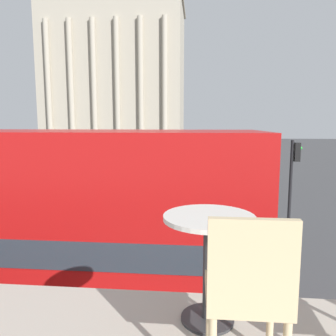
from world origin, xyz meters
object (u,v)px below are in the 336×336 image
object	(u,v)px
traffic_light_mid	(169,161)
pedestrian_black	(99,174)
car_white	(118,193)
pedestrian_red	(198,156)
car_black	(224,172)
cafe_dining_table	(209,244)
plaza_building_left	(116,79)
pedestrian_white	(121,164)
traffic_light_near	(293,176)
cafe_chair_0	(247,291)

from	to	relation	value
traffic_light_mid	pedestrian_black	world-z (taller)	traffic_light_mid
car_white	pedestrian_red	bearing A→B (deg)	56.13
car_black	cafe_dining_table	bearing A→B (deg)	-35.27
plaza_building_left	car_white	size ratio (longest dim) A/B	6.04
car_white	car_black	world-z (taller)	same
plaza_building_left	traffic_light_mid	distance (m)	43.65
car_black	pedestrian_black	xyz separation A→B (m)	(-9.07, -3.69, 0.28)
pedestrian_white	pedestrian_red	bearing A→B (deg)	117.44
cafe_dining_table	pedestrian_white	bearing A→B (deg)	104.69
plaza_building_left	pedestrian_white	world-z (taller)	plaza_building_left
traffic_light_mid	car_black	world-z (taller)	traffic_light_mid
car_black	pedestrian_white	bearing A→B (deg)	-134.80
cafe_dining_table	traffic_light_mid	distance (m)	17.94
pedestrian_white	pedestrian_black	size ratio (longest dim) A/B	1.01
pedestrian_white	pedestrian_black	world-z (taller)	pedestrian_white
plaza_building_left	pedestrian_white	size ratio (longest dim) A/B	14.63
traffic_light_near	car_black	distance (m)	13.67
pedestrian_red	pedestrian_white	world-z (taller)	pedestrian_white
cafe_chair_0	traffic_light_near	size ratio (longest dim) A/B	0.23
traffic_light_near	car_white	distance (m)	9.66
plaza_building_left	car_white	bearing A→B (deg)	-76.07
pedestrian_white	traffic_light_near	bearing A→B (deg)	13.03
cafe_dining_table	pedestrian_white	distance (m)	27.18
cafe_chair_0	plaza_building_left	distance (m)	61.23
traffic_light_near	pedestrian_black	bearing A→B (deg)	137.19
traffic_light_mid	pedestrian_white	world-z (taller)	traffic_light_mid
pedestrian_black	car_white	bearing A→B (deg)	123.77
cafe_chair_0	car_black	distance (m)	24.71
cafe_chair_0	pedestrian_black	world-z (taller)	cafe_chair_0
plaza_building_left	pedestrian_red	world-z (taller)	plaza_building_left
plaza_building_left	car_white	xyz separation A→B (m)	(10.56, -42.57, -11.97)
cafe_dining_table	cafe_chair_0	distance (m)	0.58
cafe_chair_0	traffic_light_near	xyz separation A→B (m)	(3.31, 10.99, -1.17)
plaza_building_left	traffic_light_near	distance (m)	52.10
traffic_light_mid	pedestrian_white	size ratio (longest dim) A/B	1.99
cafe_dining_table	car_black	xyz separation A→B (m)	(2.00, 23.90, -3.05)
plaza_building_left	pedestrian_white	xyz separation A→B (m)	(8.23, -31.91, -11.67)
plaza_building_left	pedestrian_black	xyz separation A→B (m)	(8.02, -37.85, -11.69)
cafe_dining_table	plaza_building_left	distance (m)	60.65
cafe_chair_0	traffic_light_near	world-z (taller)	cafe_chair_0
traffic_light_mid	car_black	distance (m)	7.41
pedestrian_white	car_black	bearing A→B (deg)	55.37
car_white	pedestrian_white	xyz separation A→B (m)	(-2.33, 10.66, 0.30)
cafe_chair_0	traffic_light_mid	xyz separation A→B (m)	(-2.05, 18.34, -1.46)
plaza_building_left	car_black	distance (m)	40.03
car_white	car_black	bearing A→B (deg)	32.11
cafe_dining_table	traffic_light_near	distance (m)	11.07
plaza_building_left	pedestrian_black	distance (m)	40.42
traffic_light_mid	plaza_building_left	bearing A→B (deg)	108.16
traffic_light_near	traffic_light_mid	size ratio (longest dim) A/B	1.14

